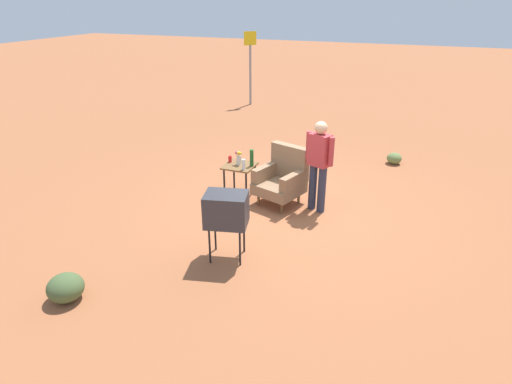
{
  "coord_description": "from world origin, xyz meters",
  "views": [
    {
      "loc": [
        1.98,
        -6.8,
        3.56
      ],
      "look_at": [
        -0.34,
        -0.91,
        0.65
      ],
      "focal_mm": 30.29,
      "sensor_mm": 36.0,
      "label": 1
    }
  ],
  "objects_px": {
    "bottle_wine_green": "(252,158)",
    "soda_can_red": "(230,159)",
    "side_table": "(240,170)",
    "person_standing": "(319,161)",
    "flower_vase": "(239,157)",
    "road_sign": "(250,64)",
    "armchair": "(282,177)",
    "bottle_short_clear": "(243,165)",
    "tv_on_stand": "(226,210)"
  },
  "relations": [
    {
      "from": "bottle_wine_green",
      "to": "soda_can_red",
      "type": "height_order",
      "value": "bottle_wine_green"
    },
    {
      "from": "side_table",
      "to": "person_standing",
      "type": "height_order",
      "value": "person_standing"
    },
    {
      "from": "bottle_wine_green",
      "to": "flower_vase",
      "type": "xyz_separation_m",
      "value": [
        -0.26,
        -0.02,
        -0.01
      ]
    },
    {
      "from": "road_sign",
      "to": "bottle_wine_green",
      "type": "xyz_separation_m",
      "value": [
        2.91,
        -7.08,
        -0.6
      ]
    },
    {
      "from": "side_table",
      "to": "soda_can_red",
      "type": "distance_m",
      "value": 0.29
    },
    {
      "from": "armchair",
      "to": "person_standing",
      "type": "xyz_separation_m",
      "value": [
        0.68,
        -0.08,
        0.44
      ]
    },
    {
      "from": "bottle_short_clear",
      "to": "side_table",
      "type": "bearing_deg",
      "value": 130.22
    },
    {
      "from": "armchair",
      "to": "side_table",
      "type": "xyz_separation_m",
      "value": [
        -0.85,
        -0.02,
        0.04
      ]
    },
    {
      "from": "tv_on_stand",
      "to": "bottle_wine_green",
      "type": "distance_m",
      "value": 2.15
    },
    {
      "from": "armchair",
      "to": "soda_can_red",
      "type": "relative_size",
      "value": 8.69
    },
    {
      "from": "armchair",
      "to": "person_standing",
      "type": "height_order",
      "value": "person_standing"
    },
    {
      "from": "person_standing",
      "to": "flower_vase",
      "type": "height_order",
      "value": "person_standing"
    },
    {
      "from": "bottle_wine_green",
      "to": "armchair",
      "type": "bearing_deg",
      "value": -2.16
    },
    {
      "from": "soda_can_red",
      "to": "flower_vase",
      "type": "bearing_deg",
      "value": -17.36
    },
    {
      "from": "armchair",
      "to": "soda_can_red",
      "type": "distance_m",
      "value": 1.1
    },
    {
      "from": "road_sign",
      "to": "bottle_short_clear",
      "type": "distance_m",
      "value": 7.87
    },
    {
      "from": "armchair",
      "to": "person_standing",
      "type": "distance_m",
      "value": 0.81
    },
    {
      "from": "person_standing",
      "to": "armchair",
      "type": "bearing_deg",
      "value": 173.07
    },
    {
      "from": "bottle_short_clear",
      "to": "flower_vase",
      "type": "distance_m",
      "value": 0.28
    },
    {
      "from": "bottle_wine_green",
      "to": "side_table",
      "type": "bearing_deg",
      "value": -169.67
    },
    {
      "from": "road_sign",
      "to": "bottle_wine_green",
      "type": "relative_size",
      "value": 7.63
    },
    {
      "from": "side_table",
      "to": "soda_can_red",
      "type": "relative_size",
      "value": 5.13
    },
    {
      "from": "person_standing",
      "to": "soda_can_red",
      "type": "bearing_deg",
      "value": 175.18
    },
    {
      "from": "armchair",
      "to": "bottle_wine_green",
      "type": "relative_size",
      "value": 3.31
    },
    {
      "from": "armchair",
      "to": "soda_can_red",
      "type": "xyz_separation_m",
      "value": [
        -1.08,
        0.07,
        0.19
      ]
    },
    {
      "from": "tv_on_stand",
      "to": "side_table",
      "type": "bearing_deg",
      "value": 108.58
    },
    {
      "from": "bottle_short_clear",
      "to": "flower_vase",
      "type": "bearing_deg",
      "value": 131.82
    },
    {
      "from": "side_table",
      "to": "road_sign",
      "type": "height_order",
      "value": "road_sign"
    },
    {
      "from": "side_table",
      "to": "person_standing",
      "type": "bearing_deg",
      "value": -2.4
    },
    {
      "from": "road_sign",
      "to": "soda_can_red",
      "type": "height_order",
      "value": "road_sign"
    },
    {
      "from": "armchair",
      "to": "tv_on_stand",
      "type": "bearing_deg",
      "value": -94.34
    },
    {
      "from": "soda_can_red",
      "to": "person_standing",
      "type": "bearing_deg",
      "value": -4.82
    },
    {
      "from": "bottle_short_clear",
      "to": "flower_vase",
      "type": "xyz_separation_m",
      "value": [
        -0.19,
        0.21,
        0.05
      ]
    },
    {
      "from": "bottle_wine_green",
      "to": "soda_can_red",
      "type": "relative_size",
      "value": 2.62
    },
    {
      "from": "tv_on_stand",
      "to": "flower_vase",
      "type": "bearing_deg",
      "value": 109.08
    },
    {
      "from": "flower_vase",
      "to": "bottle_wine_green",
      "type": "bearing_deg",
      "value": 4.97
    },
    {
      "from": "tv_on_stand",
      "to": "person_standing",
      "type": "distance_m",
      "value": 2.17
    },
    {
      "from": "person_standing",
      "to": "road_sign",
      "type": "relative_size",
      "value": 0.67
    },
    {
      "from": "side_table",
      "to": "person_standing",
      "type": "xyz_separation_m",
      "value": [
        1.53,
        -0.06,
        0.41
      ]
    },
    {
      "from": "soda_can_red",
      "to": "bottle_short_clear",
      "type": "relative_size",
      "value": 0.61
    },
    {
      "from": "soda_can_red",
      "to": "bottle_short_clear",
      "type": "distance_m",
      "value": 0.48
    },
    {
      "from": "bottle_short_clear",
      "to": "bottle_wine_green",
      "type": "bearing_deg",
      "value": 73.25
    },
    {
      "from": "bottle_wine_green",
      "to": "flower_vase",
      "type": "height_order",
      "value": "bottle_wine_green"
    },
    {
      "from": "bottle_wine_green",
      "to": "flower_vase",
      "type": "distance_m",
      "value": 0.26
    },
    {
      "from": "side_table",
      "to": "tv_on_stand",
      "type": "xyz_separation_m",
      "value": [
        0.69,
        -2.06,
        0.25
      ]
    },
    {
      "from": "road_sign",
      "to": "soda_can_red",
      "type": "xyz_separation_m",
      "value": [
        2.45,
        -7.03,
        -0.69
      ]
    },
    {
      "from": "soda_can_red",
      "to": "flower_vase",
      "type": "relative_size",
      "value": 0.46
    },
    {
      "from": "side_table",
      "to": "bottle_short_clear",
      "type": "xyz_separation_m",
      "value": [
        0.16,
        -0.19,
        0.19
      ]
    },
    {
      "from": "armchair",
      "to": "bottle_short_clear",
      "type": "bearing_deg",
      "value": -163.23
    },
    {
      "from": "side_table",
      "to": "soda_can_red",
      "type": "xyz_separation_m",
      "value": [
        -0.24,
        0.08,
        0.15
      ]
    }
  ]
}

